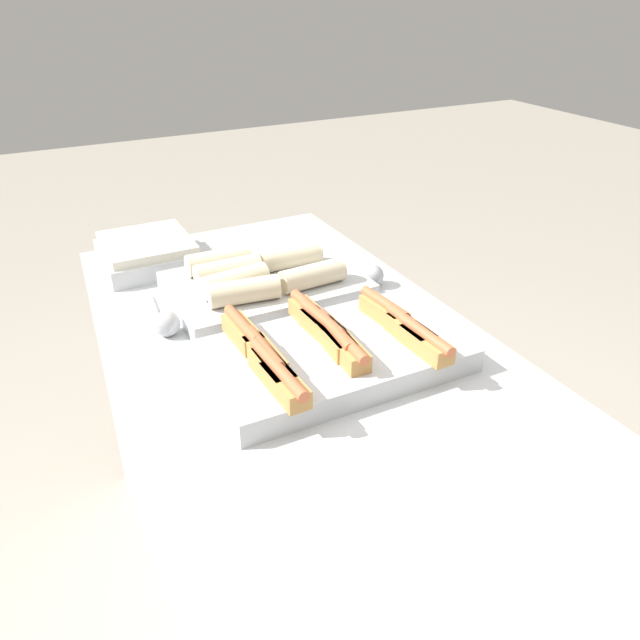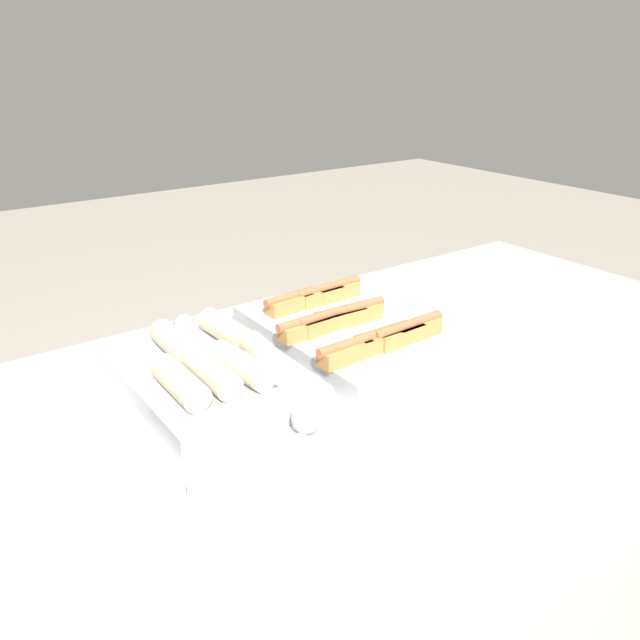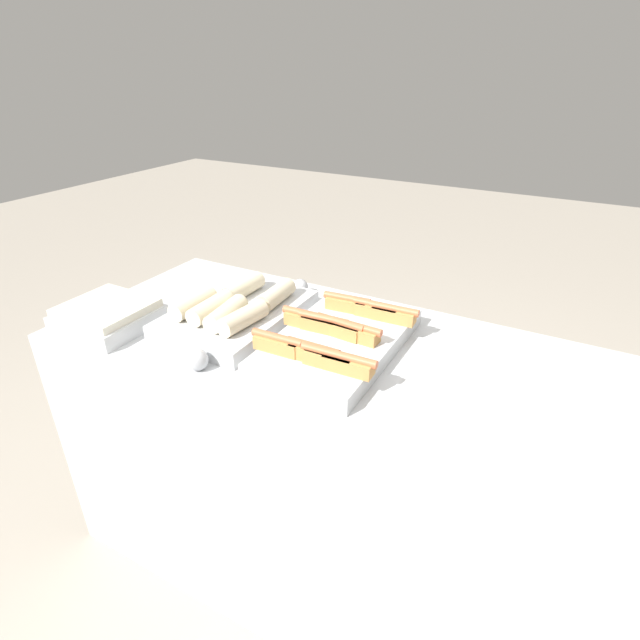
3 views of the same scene
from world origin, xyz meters
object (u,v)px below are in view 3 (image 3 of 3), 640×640
at_px(tray_hotdogs, 339,339).
at_px(serving_spoon_near, 195,360).
at_px(tray_side_front, 108,315).
at_px(tray_wraps, 236,312).
at_px(serving_spoon_far, 298,287).

bearing_deg(tray_hotdogs, serving_spoon_near, -138.03).
distance_m(tray_hotdogs, tray_side_front, 0.71).
xyz_separation_m(tray_wraps, serving_spoon_far, (0.06, 0.27, -0.01)).
xyz_separation_m(tray_hotdogs, tray_wraps, (-0.35, -0.00, 0.00)).
bearing_deg(tray_side_front, serving_spoon_near, -8.17).
height_order(tray_hotdogs, tray_wraps, tray_wraps).
relative_size(tray_side_front, serving_spoon_near, 1.13).
bearing_deg(tray_wraps, tray_side_front, -148.77).
xyz_separation_m(tray_hotdogs, serving_spoon_far, (-0.29, 0.27, -0.01)).
relative_size(tray_wraps, serving_spoon_near, 2.00).
bearing_deg(tray_wraps, serving_spoon_far, 78.58).
bearing_deg(serving_spoon_far, tray_side_front, -129.14).
bearing_deg(tray_wraps, serving_spoon_near, -77.07).
bearing_deg(serving_spoon_far, serving_spoon_near, -89.61).
bearing_deg(serving_spoon_near, tray_wraps, 102.93).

